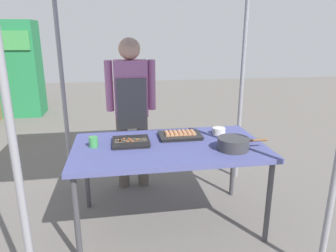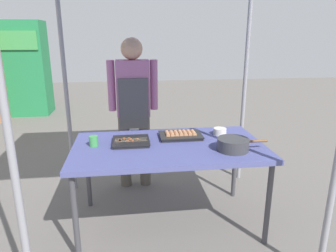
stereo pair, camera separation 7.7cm
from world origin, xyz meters
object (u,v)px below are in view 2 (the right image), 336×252
object	(u,v)px
tray_grilled_sausages	(181,135)
vendor_woman	(133,102)
tray_meat_skewers	(131,142)
condiment_bowl	(220,131)
stall_table	(169,151)
neighbor_stall_right	(23,69)
cooking_wok	(233,144)
drink_cup_near_edge	(94,141)

from	to	relation	value
tray_grilled_sausages	vendor_woman	world-z (taller)	vendor_woman
tray_meat_skewers	condiment_bowl	xyz separation A→B (m)	(0.82, 0.14, 0.01)
stall_table	vendor_woman	bearing A→B (deg)	109.14
stall_table	neighbor_stall_right	world-z (taller)	neighbor_stall_right
tray_meat_skewers	cooking_wok	size ratio (longest dim) A/B	0.75
stall_table	vendor_woman	xyz separation A→B (m)	(-0.27, 0.78, 0.26)
cooking_wok	neighbor_stall_right	world-z (taller)	neighbor_stall_right
tray_grilled_sausages	neighbor_stall_right	world-z (taller)	neighbor_stall_right
tray_grilled_sausages	vendor_woman	size ratio (longest dim) A/B	0.23
tray_meat_skewers	condiment_bowl	bearing A→B (deg)	9.57
condiment_bowl	stall_table	bearing A→B (deg)	-157.08
tray_grilled_sausages	cooking_wok	size ratio (longest dim) A/B	0.91
drink_cup_near_edge	vendor_woman	distance (m)	0.83
tray_grilled_sausages	drink_cup_near_edge	distance (m)	0.76
tray_meat_skewers	condiment_bowl	world-z (taller)	condiment_bowl
tray_meat_skewers	cooking_wok	distance (m)	0.85
cooking_wok	condiment_bowl	size ratio (longest dim) A/B	3.45
stall_table	tray_grilled_sausages	bearing A→B (deg)	53.33
stall_table	drink_cup_near_edge	xyz separation A→B (m)	(-0.62, 0.05, 0.10)
drink_cup_near_edge	cooking_wok	bearing A→B (deg)	-12.44
tray_grilled_sausages	drink_cup_near_edge	bearing A→B (deg)	-170.56
tray_grilled_sausages	neighbor_stall_right	distance (m)	4.97
tray_meat_skewers	tray_grilled_sausages	bearing A→B (deg)	12.66
stall_table	neighbor_stall_right	distance (m)	5.06
vendor_woman	tray_meat_skewers	bearing A→B (deg)	86.46
condiment_bowl	drink_cup_near_edge	distance (m)	1.14
stall_table	tray_meat_skewers	bearing A→B (deg)	166.45
tray_grilled_sausages	condiment_bowl	bearing A→B (deg)	5.84
cooking_wok	condiment_bowl	world-z (taller)	cooking_wok
stall_table	vendor_woman	size ratio (longest dim) A/B	0.99
tray_grilled_sausages	drink_cup_near_edge	xyz separation A→B (m)	(-0.75, -0.13, 0.02)
condiment_bowl	drink_cup_near_edge	xyz separation A→B (m)	(-1.13, -0.16, 0.01)
drink_cup_near_edge	vendor_woman	world-z (taller)	vendor_woman
stall_table	tray_grilled_sausages	xyz separation A→B (m)	(0.13, 0.18, 0.07)
neighbor_stall_right	drink_cup_near_edge	bearing A→B (deg)	-66.99
cooking_wok	vendor_woman	xyz separation A→B (m)	(-0.76, 0.98, 0.16)
tray_grilled_sausages	cooking_wok	bearing A→B (deg)	-45.76
tray_grilled_sausages	condiment_bowl	xyz separation A→B (m)	(0.38, 0.04, 0.01)
tray_meat_skewers	drink_cup_near_edge	bearing A→B (deg)	-175.33
tray_grilled_sausages	drink_cup_near_edge	size ratio (longest dim) A/B	4.34
tray_meat_skewers	drink_cup_near_edge	world-z (taller)	drink_cup_near_edge
condiment_bowl	neighbor_stall_right	bearing A→B (deg)	125.41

